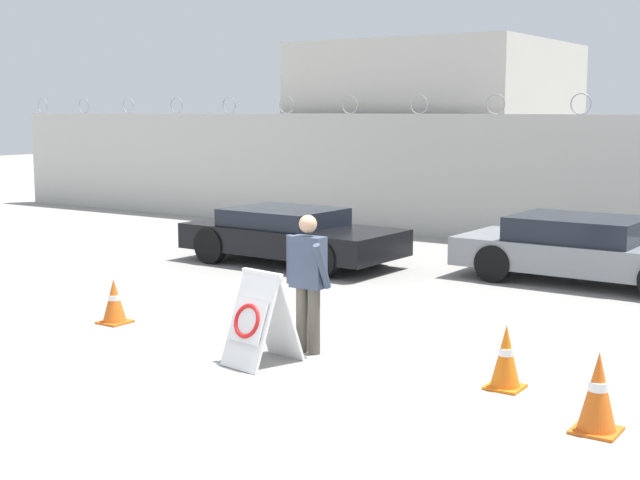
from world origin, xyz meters
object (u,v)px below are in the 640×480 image
object	(u,v)px
security_guard	(308,277)
parked_car_front_coupe	(291,235)
traffic_cone_near	(598,393)
traffic_cone_far	(114,301)
parked_car_rear_sedan	(587,249)
traffic_cone_mid	(506,357)
barricade_sign	(259,318)

from	to	relation	value
security_guard	parked_car_front_coupe	xyz separation A→B (m)	(-4.01, 5.19, -0.39)
traffic_cone_near	traffic_cone_far	distance (m)	7.04
parked_car_rear_sedan	traffic_cone_mid	bearing A→B (deg)	-78.72
traffic_cone_far	parked_car_front_coupe	bearing A→B (deg)	98.58
barricade_sign	traffic_cone_near	bearing A→B (deg)	8.83
security_guard	parked_car_front_coupe	world-z (taller)	security_guard
traffic_cone_near	traffic_cone_mid	xyz separation A→B (m)	(-1.23, 0.78, -0.03)
parked_car_rear_sedan	security_guard	bearing A→B (deg)	-101.35
parked_car_front_coupe	parked_car_rear_sedan	bearing A→B (deg)	15.55
security_guard	traffic_cone_far	xyz separation A→B (m)	(-3.19, -0.24, -0.65)
traffic_cone_mid	parked_car_front_coupe	bearing A→B (deg)	141.97
security_guard	traffic_cone_far	distance (m)	3.26
traffic_cone_near	traffic_cone_mid	size ratio (longest dim) A/B	1.09
traffic_cone_near	parked_car_front_coupe	world-z (taller)	parked_car_front_coupe
security_guard	parked_car_rear_sedan	xyz separation A→B (m)	(1.46, 6.52, -0.38)
parked_car_front_coupe	barricade_sign	bearing A→B (deg)	-55.36
traffic_cone_far	traffic_cone_near	bearing A→B (deg)	-4.22
security_guard	traffic_cone_near	bearing A→B (deg)	-13.19
security_guard	traffic_cone_near	world-z (taller)	security_guard
traffic_cone_mid	parked_car_rear_sedan	distance (m)	6.61
parked_car_front_coupe	parked_car_rear_sedan	distance (m)	5.62
traffic_cone_near	parked_car_rear_sedan	xyz separation A→B (m)	(-2.38, 7.28, 0.21)
traffic_cone_far	parked_car_rear_sedan	distance (m)	8.20
traffic_cone_mid	traffic_cone_far	bearing A→B (deg)	-177.44
traffic_cone_mid	traffic_cone_far	size ratio (longest dim) A/B	1.11
parked_car_front_coupe	security_guard	bearing A→B (deg)	-50.45
barricade_sign	traffic_cone_near	world-z (taller)	barricade_sign
traffic_cone_mid	traffic_cone_far	world-z (taller)	traffic_cone_mid
security_guard	traffic_cone_mid	xyz separation A→B (m)	(2.61, 0.02, -0.62)
barricade_sign	traffic_cone_near	size ratio (longest dim) A/B	1.45
traffic_cone_near	parked_car_rear_sedan	size ratio (longest dim) A/B	0.17
traffic_cone_near	traffic_cone_far	xyz separation A→B (m)	(-7.02, 0.52, -0.07)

